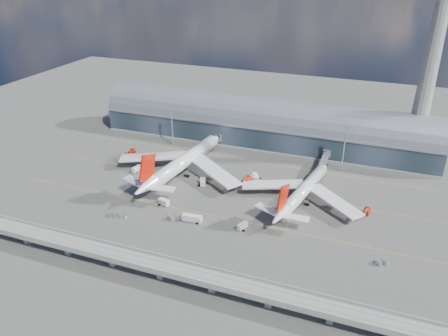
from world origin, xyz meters
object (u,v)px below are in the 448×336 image
(service_truck_0, at_px, (136,169))
(cargo_train_1, at_px, (185,218))
(service_truck_1, at_px, (164,202))
(service_truck_4, at_px, (203,182))
(service_truck_5, at_px, (256,178))
(floodlight_mast_right, at_px, (344,148))
(control_tower, at_px, (430,69))
(service_truck_2, at_px, (192,218))
(cargo_train_0, at_px, (117,216))
(cargo_train_2, at_px, (382,262))
(airliner_left, at_px, (182,162))
(floodlight_mast_left, at_px, (172,124))
(airliner_right, at_px, (303,192))
(service_truck_3, at_px, (242,226))

(service_truck_0, xyz_separation_m, cargo_train_1, (44.29, -34.08, -0.35))
(service_truck_1, distance_m, service_truck_4, 25.77)
(service_truck_0, xyz_separation_m, service_truck_5, (62.74, 11.91, 0.29))
(floodlight_mast_right, bearing_deg, control_tower, 38.66)
(control_tower, relative_size, service_truck_1, 18.08)
(service_truck_1, bearing_deg, cargo_train_1, -101.68)
(service_truck_2, distance_m, service_truck_5, 48.32)
(service_truck_1, bearing_deg, cargo_train_0, 156.35)
(service_truck_2, distance_m, cargo_train_2, 78.60)
(airliner_left, distance_m, service_truck_4, 17.31)
(floodlight_mast_right, xyz_separation_m, service_truck_0, (-102.52, -38.39, -12.27))
(cargo_train_2, bearing_deg, floodlight_mast_left, 85.09)
(service_truck_0, relative_size, service_truck_4, 1.07)
(airliner_right, distance_m, service_truck_0, 89.43)
(service_truck_2, relative_size, cargo_train_1, 0.63)
(service_truck_2, height_order, service_truck_3, service_truck_2)
(airliner_left, height_order, cargo_train_2, airliner_left)
(floodlight_mast_left, bearing_deg, airliner_right, -24.13)
(cargo_train_1, bearing_deg, service_truck_3, -65.40)
(floodlight_mast_right, xyz_separation_m, service_truck_4, (-63.14, -40.43, -12.03))
(cargo_train_1, bearing_deg, service_truck_0, 71.86)
(service_truck_2, bearing_deg, control_tower, -45.94)
(service_truck_4, bearing_deg, service_truck_1, -133.70)
(service_truck_5, distance_m, cargo_train_2, 79.57)
(airliner_left, height_order, service_truck_4, airliner_left)
(floodlight_mast_right, bearing_deg, service_truck_2, -126.96)
(floodlight_mast_right, relative_size, cargo_train_0, 2.88)
(cargo_train_0, xyz_separation_m, cargo_train_1, (28.80, 8.51, 0.24))
(control_tower, height_order, service_truck_3, control_tower)
(service_truck_0, xyz_separation_m, service_truck_4, (39.38, -2.04, 0.24))
(cargo_train_1, bearing_deg, service_truck_1, 80.08)
(service_truck_3, relative_size, service_truck_5, 0.80)
(airliner_left, xyz_separation_m, service_truck_0, (-24.73, -5.49, -5.56))
(floodlight_mast_left, relative_size, cargo_train_2, 4.91)
(airliner_left, xyz_separation_m, service_truck_5, (38.00, 6.42, -5.27))
(floodlight_mast_left, distance_m, airliner_left, 40.26)
(floodlight_mast_right, relative_size, service_truck_1, 4.51)
(airliner_right, height_order, service_truck_4, airliner_right)
(floodlight_mast_left, xyz_separation_m, cargo_train_0, (12.97, -80.98, -12.87))
(service_truck_0, distance_m, service_truck_5, 63.86)
(control_tower, distance_m, cargo_train_0, 171.33)
(airliner_right, distance_m, service_truck_5, 29.58)
(floodlight_mast_right, xyz_separation_m, cargo_train_0, (-87.03, -80.98, -12.87))
(service_truck_2, bearing_deg, cargo_train_0, 100.41)
(service_truck_1, height_order, service_truck_2, service_truck_2)
(cargo_train_0, bearing_deg, service_truck_5, -29.81)
(control_tower, distance_m, service_truck_1, 150.37)
(floodlight_mast_right, bearing_deg, service_truck_5, -146.35)
(service_truck_3, relative_size, service_truck_4, 0.94)
(service_truck_1, distance_m, service_truck_5, 50.11)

